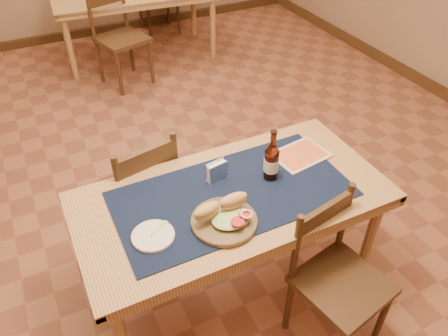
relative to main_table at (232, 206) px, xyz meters
name	(u,v)px	position (x,y,z in m)	size (l,w,h in m)	color
room	(168,17)	(0.00, 0.80, 0.73)	(6.04, 7.04, 2.84)	#8F573E
main_table	(232,206)	(0.00, 0.00, 0.00)	(1.60, 0.80, 0.75)	tan
placemat	(233,194)	(0.00, 0.00, 0.09)	(1.20, 0.60, 0.01)	black
baseboard	(183,198)	(0.00, 0.80, -0.62)	(6.00, 7.00, 0.10)	#412B17
chair_main_far	(141,190)	(-0.35, 0.55, -0.20)	(0.49, 0.49, 0.90)	#412B17
chair_main_near	(337,277)	(0.34, -0.49, -0.21)	(0.48, 0.48, 0.88)	#412B17
chair_back_near	(119,36)	(0.16, 2.86, -0.16)	(0.56, 0.56, 0.97)	#412B17
sandwich_plate	(225,217)	(-0.12, -0.16, 0.12)	(0.32, 0.32, 0.12)	brown
side_plate	(153,236)	(-0.46, -0.10, 0.10)	(0.20, 0.20, 0.02)	silver
fork	(160,227)	(-0.42, -0.07, 0.10)	(0.11, 0.07, 0.00)	#96D373
beer_bottle	(271,161)	(0.24, 0.03, 0.20)	(0.08, 0.08, 0.30)	#45190C
napkin_holder	(217,171)	(-0.02, 0.14, 0.14)	(0.13, 0.06, 0.11)	silver
menu_card	(300,155)	(0.49, 0.12, 0.09)	(0.34, 0.27, 0.01)	beige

